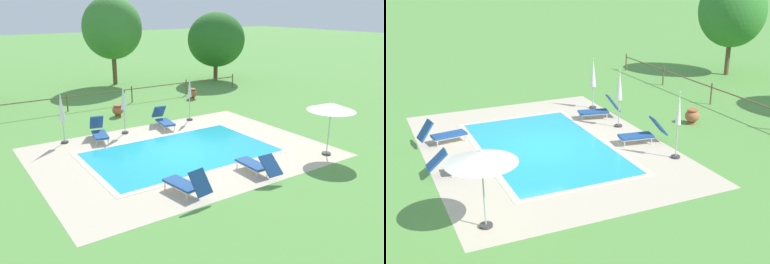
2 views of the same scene
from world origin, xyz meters
The scene contains 15 objects.
ground_plane centered at (0.00, 0.00, 0.00)m, with size 160.00×160.00×0.00m, color #599342.
pool_deck_paving centered at (0.00, 0.00, 0.00)m, with size 11.71×8.66×0.01m, color beige.
swimming_pool_water centered at (0.00, 0.00, 0.01)m, with size 7.47×4.43×0.01m, color #23A8C1.
pool_coping_rim centered at (0.00, 0.00, 0.01)m, with size 7.95×4.91×0.01m.
sun_lounger_north_near_steps centered at (1.06, -3.45, 0.38)m, with size 0.66×1.98×0.89m.
sun_lounger_north_mid centered at (-2.26, 3.46, 0.40)m, with size 0.96×1.92×1.01m.
sun_lounger_north_far centered at (1.18, 3.59, 0.39)m, with size 0.88×1.94×0.98m.
sun_lounger_north_end centered at (-1.95, -3.42, 0.40)m, with size 0.87×1.89×1.02m.
patio_umbrella_open_foreground centered at (4.84, -3.54, 2.01)m, with size 1.91×1.91×2.23m.
patio_umbrella_closed_row_west centered at (-0.88, 3.69, 1.62)m, with size 0.32×0.32×2.46m.
patio_umbrella_closed_row_mid_west centered at (2.97, 3.89, 1.55)m, with size 0.32×0.32×2.46m.
patio_umbrella_closed_row_centre centered at (-3.73, 3.88, 1.57)m, with size 0.32×0.32×2.40m.
terracotta_urn_near_fence centered at (0.08, 6.74, 0.35)m, with size 0.61×0.61×0.65m.
perimeter_fence centered at (0.13, 9.35, 0.71)m, with size 20.57×0.08×1.05m.
tree_far_west centered at (-6.57, 14.24, 3.77)m, with size 3.88×3.88×5.87m.
Camera 2 is at (16.58, -6.22, 6.94)m, focal length 46.91 mm.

